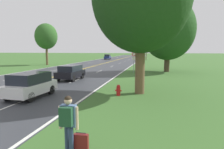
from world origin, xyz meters
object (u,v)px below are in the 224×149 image
object	(u,v)px
tree_left_verge	(46,36)
car_black_hatchback_approaching	(71,72)
fire_hydrant	(118,90)
tree_mid_treeline	(168,29)
hitchhiker_person	(68,119)
car_dark_blue_hatchback_mid_near	(108,57)
suitcase	(81,144)
traffic_sign	(134,57)
car_white_hatchback_nearest	(30,85)

from	to	relation	value
tree_left_verge	car_black_hatchback_approaching	bearing A→B (deg)	-54.44
fire_hydrant	tree_mid_treeline	xyz separation A→B (m)	(4.16, 16.27, 5.58)
hitchhiker_person	tree_mid_treeline	bearing A→B (deg)	-12.25
tree_mid_treeline	car_dark_blue_hatchback_mid_near	distance (m)	39.63
suitcase	tree_mid_treeline	distance (m)	25.05
fire_hydrant	car_dark_blue_hatchback_mid_near	distance (m)	53.30
traffic_sign	car_dark_blue_hatchback_mid_near	xyz separation A→B (m)	(-12.45, 37.82, -1.27)
hitchhiker_person	car_dark_blue_hatchback_mid_near	xyz separation A→B (m)	(-12.70, 59.69, -0.21)
tree_mid_treeline	car_black_hatchback_approaching	xyz separation A→B (m)	(-10.27, -10.19, -5.14)
hitchhiker_person	car_dark_blue_hatchback_mid_near	distance (m)	61.02
tree_mid_treeline	car_white_hatchback_nearest	world-z (taller)	tree_mid_treeline
hitchhiker_person	car_black_hatchback_approaching	distance (m)	15.27
car_white_hatchback_nearest	suitcase	bearing A→B (deg)	46.11
car_white_hatchback_nearest	car_dark_blue_hatchback_mid_near	xyz separation A→B (m)	(-7.25, 53.44, 0.03)
fire_hydrant	traffic_sign	size ratio (longest dim) A/B	0.26
fire_hydrant	car_dark_blue_hatchback_mid_near	size ratio (longest dim) A/B	0.21
traffic_sign	tree_mid_treeline	bearing A→B (deg)	27.63
fire_hydrant	suitcase	bearing A→B (deg)	-88.23
tree_mid_treeline	suitcase	bearing A→B (deg)	-99.23
tree_left_verge	car_dark_blue_hatchback_mid_near	xyz separation A→B (m)	(6.66, 27.00, -4.97)
car_white_hatchback_nearest	car_black_hatchback_approaching	size ratio (longest dim) A/B	0.99
fire_hydrant	tree_left_verge	xyz separation A→B (m)	(-19.45, 24.74, 5.47)
fire_hydrant	car_white_hatchback_nearest	bearing A→B (deg)	-162.87
tree_mid_treeline	car_dark_blue_hatchback_mid_near	size ratio (longest dim) A/B	2.89
suitcase	car_black_hatchback_approaching	bearing A→B (deg)	22.27
hitchhiker_person	car_dark_blue_hatchback_mid_near	size ratio (longest dim) A/B	0.50
car_white_hatchback_nearest	tree_mid_treeline	bearing A→B (deg)	154.34
hitchhiker_person	car_white_hatchback_nearest	world-z (taller)	hitchhiker_person
traffic_sign	car_black_hatchback_approaching	size ratio (longest dim) A/B	0.75
hitchhiker_person	car_black_hatchback_approaching	world-z (taller)	hitchhiker_person
car_black_hatchback_approaching	car_dark_blue_hatchback_mid_near	size ratio (longest dim) A/B	1.07
traffic_sign	tree_left_verge	world-z (taller)	tree_left_verge
traffic_sign	car_dark_blue_hatchback_mid_near	bearing A→B (deg)	108.22
suitcase	tree_left_verge	bearing A→B (deg)	28.87
hitchhiker_person	car_white_hatchback_nearest	xyz separation A→B (m)	(-5.44, 6.24, -0.24)
car_black_hatchback_approaching	car_dark_blue_hatchback_mid_near	distance (m)	46.14
hitchhiker_person	suitcase	xyz separation A→B (m)	(0.34, 0.14, -0.79)
fire_hydrant	car_white_hatchback_nearest	xyz separation A→B (m)	(-5.54, -1.71, 0.47)
tree_left_verge	car_black_hatchback_approaching	distance (m)	23.48
traffic_sign	car_white_hatchback_nearest	distance (m)	16.52
fire_hydrant	car_dark_blue_hatchback_mid_near	bearing A→B (deg)	103.89
suitcase	car_black_hatchback_approaching	size ratio (longest dim) A/B	0.17
suitcase	car_black_hatchback_approaching	xyz separation A→B (m)	(-6.35, 13.90, 0.52)
hitchhiker_person	tree_left_verge	xyz separation A→B (m)	(-19.35, 32.69, 4.76)
car_dark_blue_hatchback_mid_near	fire_hydrant	bearing A→B (deg)	-168.37
car_white_hatchback_nearest	car_black_hatchback_approaching	bearing A→B (deg)	-173.13
traffic_sign	tree_mid_treeline	world-z (taller)	tree_mid_treeline
suitcase	traffic_sign	world-z (taller)	traffic_sign
hitchhiker_person	suitcase	size ratio (longest dim) A/B	2.73
tree_left_verge	tree_mid_treeline	size ratio (longest dim) A/B	0.83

